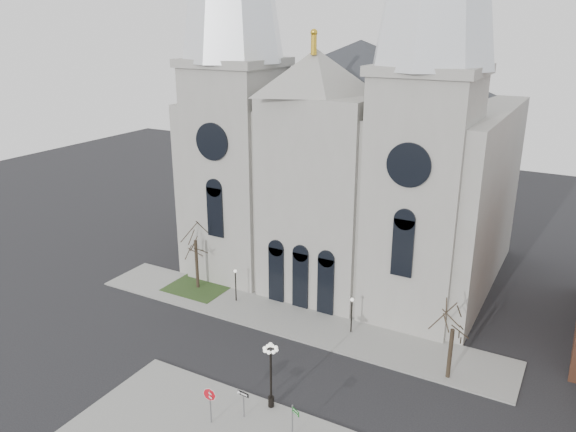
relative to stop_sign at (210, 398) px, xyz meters
The scene contains 12 objects.
ground 5.02m from the stop_sign, 121.89° to the left, with size 160.00×160.00×0.00m, color black.
sidewalk_far 15.22m from the stop_sign, 99.24° to the left, with size 40.00×6.00×0.14m, color gray.
grass_patch 20.90m from the stop_sign, 130.18° to the left, with size 6.00×5.00×0.18m, color #2A431C.
cathedral 31.49m from the stop_sign, 95.18° to the left, with size 33.00×26.66×54.00m.
tree_left 21.10m from the stop_sign, 130.18° to the left, with size 3.20×3.20×7.50m.
tree_right 18.17m from the stop_sign, 45.71° to the left, with size 3.20×3.20×6.00m.
ped_lamp_left 17.55m from the stop_sign, 118.69° to the left, with size 0.32×0.32×3.26m.
ped_lamp_right 15.81m from the stop_sign, 76.92° to the left, with size 0.32×0.32×3.26m.
stop_sign is the anchor object (origin of this frame).
globe_lamp 4.50m from the stop_sign, 51.94° to the left, with size 1.32×1.32×5.09m.
one_way_sign 2.28m from the stop_sign, 43.50° to the left, with size 0.93×0.12×2.12m.
street_name_sign 5.69m from the stop_sign, 14.19° to the left, with size 0.72×0.37×2.44m.
Camera 1 is at (22.07, -28.57, 25.44)m, focal length 35.00 mm.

